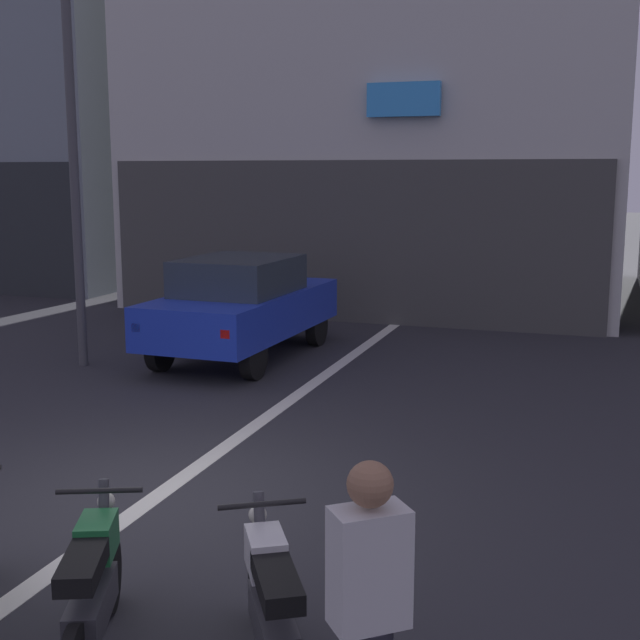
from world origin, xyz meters
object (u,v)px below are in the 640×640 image
at_px(street_lamp, 70,93).
at_px(person_by_motorcycles, 369,625).
at_px(motorcycle_green_row_left_mid, 93,587).
at_px(car_blue_crossing_near, 242,304).
at_px(motorcycle_white_row_centre, 271,605).

height_order(street_lamp, person_by_motorcycles, street_lamp).
distance_m(street_lamp, motorcycle_green_row_left_mid, 9.08).
height_order(car_blue_crossing_near, motorcycle_green_row_left_mid, car_blue_crossing_near).
bearing_deg(street_lamp, person_by_motorcycles, -48.03).
bearing_deg(motorcycle_white_row_centre, street_lamp, 131.21).
height_order(motorcycle_white_row_centre, person_by_motorcycles, person_by_motorcycles).
bearing_deg(person_by_motorcycles, street_lamp, 131.97).
xyz_separation_m(car_blue_crossing_near, motorcycle_green_row_left_mid, (2.59, -8.12, -0.43)).
bearing_deg(motorcycle_green_row_left_mid, car_blue_crossing_near, 107.67).
xyz_separation_m(car_blue_crossing_near, person_by_motorcycles, (4.49, -8.66, -0.03)).
xyz_separation_m(motorcycle_white_row_centre, person_by_motorcycles, (0.78, -0.70, 0.40)).
bearing_deg(motorcycle_green_row_left_mid, person_by_motorcycles, -15.93).
bearing_deg(person_by_motorcycles, car_blue_crossing_near, 117.41).
bearing_deg(car_blue_crossing_near, person_by_motorcycles, -62.59).
xyz_separation_m(motorcycle_green_row_left_mid, motorcycle_white_row_centre, (1.12, 0.15, 0.00)).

